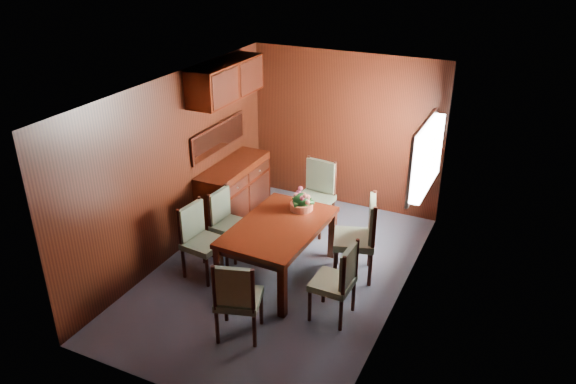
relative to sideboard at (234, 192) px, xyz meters
The scene contains 11 objects.
ground 1.66m from the sideboard, 38.66° to the right, with size 4.50×4.50×0.00m, color #3D4253.
room_shell 1.78m from the sideboard, 30.23° to the right, with size 3.06×4.52×2.41m.
sideboard is the anchor object (origin of this frame).
dining_table 1.64m from the sideboard, 39.91° to the right, with size 1.01×1.58×0.73m.
chair_left_near 1.46m from the sideboard, 76.85° to the right, with size 0.48×0.50×0.96m.
chair_left_far 0.95m from the sideboard, 65.75° to the right, with size 0.45×0.47×0.92m.
chair_right_near 2.70m from the sideboard, 34.49° to the right, with size 0.44×0.46×0.95m.
chair_right_far 2.26m from the sideboard, 15.64° to the right, with size 0.63×0.64×1.09m.
chair_head 2.70m from the sideboard, 58.99° to the right, with size 0.57×0.56×0.97m.
chair_foot 1.24m from the sideboard, 14.47° to the left, with size 0.54×0.52×1.04m.
flower_centerpiece 1.51m from the sideboard, 22.56° to the right, with size 0.32×0.32×0.32m.
Camera 1 is at (2.68, -5.41, 4.04)m, focal length 35.00 mm.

